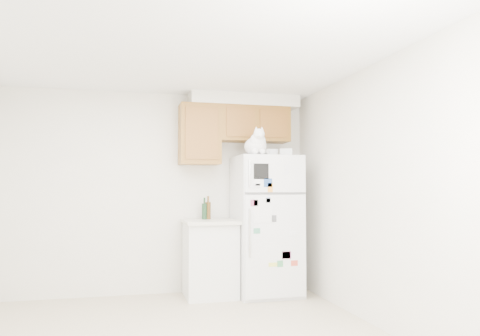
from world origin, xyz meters
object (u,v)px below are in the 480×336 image
object	(u,v)px
refrigerator	(266,225)
cat	(256,145)
storage_box_back	(270,153)
storage_box_front	(286,152)
bottle_green	(204,208)
base_counter	(210,258)
bottle_amber	(208,208)

from	to	relation	value
refrigerator	cat	size ratio (longest dim) A/B	3.64
storage_box_back	refrigerator	bearing A→B (deg)	-113.54
storage_box_front	bottle_green	world-z (taller)	storage_box_front
base_counter	cat	bearing A→B (deg)	-30.29
refrigerator	storage_box_front	size ratio (longest dim) A/B	11.33
storage_box_back	bottle_amber	size ratio (longest dim) A/B	0.62
base_counter	refrigerator	bearing A→B (deg)	-6.10
refrigerator	bottle_green	distance (m)	0.79
storage_box_front	bottle_amber	xyz separation A→B (m)	(-0.91, 0.36, -0.68)
cat	storage_box_back	bearing A→B (deg)	50.30
bottle_amber	storage_box_front	bearing A→B (deg)	-21.56
refrigerator	storage_box_front	distance (m)	0.93
storage_box_back	storage_box_front	bearing A→B (deg)	-48.69
bottle_amber	base_counter	bearing A→B (deg)	-91.59
refrigerator	storage_box_front	world-z (taller)	storage_box_front
storage_box_front	base_counter	bearing A→B (deg)	-168.31
base_counter	bottle_amber	world-z (taller)	bottle_amber
storage_box_front	bottle_amber	bearing A→B (deg)	-178.38
base_counter	bottle_amber	xyz separation A→B (m)	(0.00, 0.17, 0.60)
base_counter	bottle_amber	distance (m)	0.63
refrigerator	cat	bearing A→B (deg)	-131.09
cat	storage_box_back	xyz separation A→B (m)	(0.29, 0.35, -0.07)
storage_box_back	bottle_green	distance (m)	1.09
base_counter	storage_box_back	world-z (taller)	storage_box_back
storage_box_back	cat	bearing A→B (deg)	-116.01
cat	storage_box_back	world-z (taller)	cat
storage_box_back	bottle_green	xyz separation A→B (m)	(-0.83, 0.09, -0.70)
refrigerator	cat	distance (m)	1.01
bottle_amber	cat	bearing A→B (deg)	-43.24
cat	bottle_green	size ratio (longest dim) A/B	1.74
refrigerator	cat	xyz separation A→B (m)	(-0.19, -0.22, 0.97)
refrigerator	bottle_green	world-z (taller)	refrigerator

